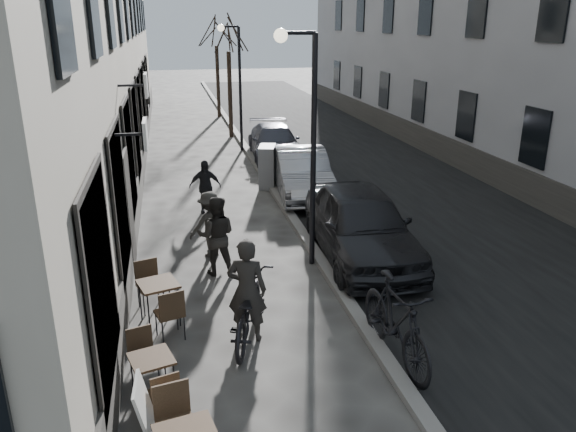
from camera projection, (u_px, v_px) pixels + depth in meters
name	position (u px, v px, depth m)	size (l,w,h in m)	color
road	(343.00, 156.00, 22.78)	(7.30, 60.00, 0.00)	black
kerb	(254.00, 159.00, 22.04)	(0.25, 60.00, 0.12)	slate
streetlamp_near	(306.00, 125.00, 11.71)	(0.90, 0.28, 5.09)	black
streetlamp_far	(236.00, 74.00, 22.79)	(0.90, 0.28, 5.09)	black
tree_near	(228.00, 34.00, 25.07)	(2.40, 2.40, 5.70)	black
tree_far	(216.00, 31.00, 30.61)	(2.40, 2.40, 5.70)	black
bistro_set_b	(153.00, 374.00, 8.05)	(0.77, 1.48, 0.84)	black
bistro_set_c	(159.00, 299.00, 10.11)	(0.90, 1.67, 0.96)	black
sign_board	(150.00, 425.00, 7.03)	(0.39, 0.64, 1.08)	black
utility_cabinet	(267.00, 167.00, 18.41)	(0.51, 0.92, 1.38)	slate
bicycle	(247.00, 309.00, 9.59)	(0.75, 2.16, 1.13)	black
cyclist_rider	(247.00, 290.00, 9.47)	(0.68, 0.44, 1.86)	black
pedestrian_near	(216.00, 236.00, 12.01)	(0.85, 0.66, 1.75)	black
pedestrian_mid	(210.00, 224.00, 12.96)	(1.01, 0.58, 1.56)	#2B2A26
pedestrian_far	(205.00, 187.00, 15.93)	(0.90, 0.37, 1.54)	black
car_near	(361.00, 224.00, 12.83)	(1.96, 4.86, 1.66)	black
car_mid	(302.00, 173.00, 17.57)	(1.53, 4.39, 1.45)	#95979E
car_far	(275.00, 142.00, 22.19)	(1.85, 4.55, 1.32)	#3C3D47
moped	(396.00, 322.00, 8.93)	(0.66, 2.33, 1.40)	black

